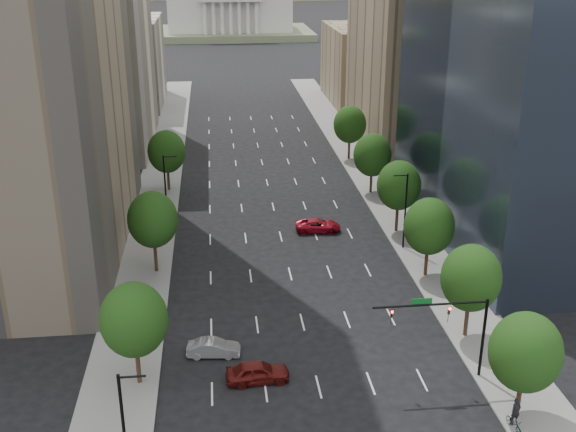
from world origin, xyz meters
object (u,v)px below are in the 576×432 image
object	(u,v)px
traffic_signal	(454,322)
capitol	(230,13)
car_maroon	(258,372)
cyclist	(515,419)
car_silver	(214,348)
car_red_far	(318,225)

from	to	relation	value
traffic_signal	capitol	bearing A→B (deg)	92.74
car_maroon	cyclist	distance (m)	19.42
car_silver	cyclist	xyz separation A→B (m)	(21.14, -12.07, 0.28)
capitol	car_maroon	world-z (taller)	capitol
car_red_far	cyclist	distance (m)	38.78
car_silver	car_red_far	distance (m)	28.77
car_maroon	cyclist	xyz separation A→B (m)	(17.69, -8.02, 0.15)
car_maroon	car_red_far	bearing A→B (deg)	-20.36
capitol	car_silver	xyz separation A→B (m)	(-8.14, -214.37, -7.84)
traffic_signal	car_red_far	bearing A→B (deg)	100.75
car_maroon	car_red_far	size ratio (longest dim) A/B	0.93
car_red_far	traffic_signal	bearing A→B (deg)	-165.13
traffic_signal	capitol	size ratio (longest dim) A/B	0.15
car_silver	cyclist	bearing A→B (deg)	-114.50
traffic_signal	cyclist	xyz separation A→B (m)	(2.47, -6.74, -4.16)
car_maroon	car_red_far	world-z (taller)	car_maroon
capitol	car_maroon	size ratio (longest dim) A/B	11.92
capitol	car_red_far	world-z (taller)	capitol
capitol	car_silver	distance (m)	214.67
car_red_far	cyclist	bearing A→B (deg)	-163.40
car_maroon	cyclist	size ratio (longest dim) A/B	1.96
car_red_far	car_silver	bearing A→B (deg)	157.80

